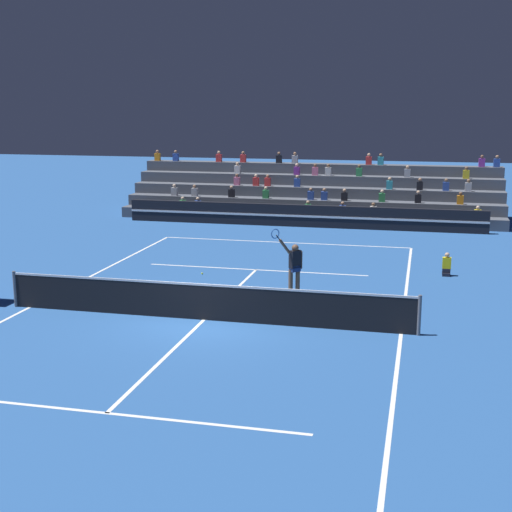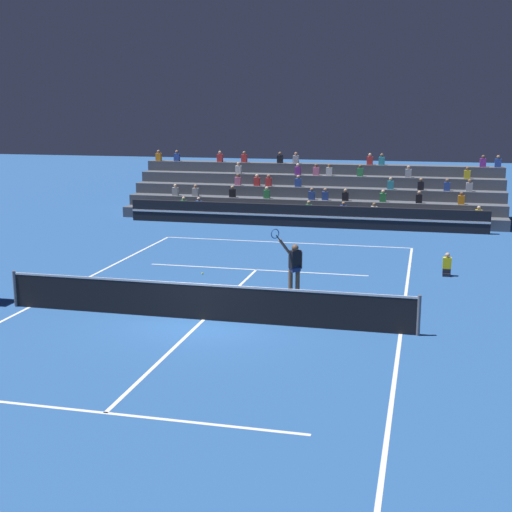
# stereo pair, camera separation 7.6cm
# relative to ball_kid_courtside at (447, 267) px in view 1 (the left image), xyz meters

# --- Properties ---
(ground_plane) EXTENTS (120.00, 120.00, 0.00)m
(ground_plane) POSITION_rel_ball_kid_courtside_xyz_m (-6.83, -7.10, -0.33)
(ground_plane) COLOR #285699
(court_lines) EXTENTS (11.10, 23.90, 0.01)m
(court_lines) POSITION_rel_ball_kid_courtside_xyz_m (-6.83, -7.10, -0.33)
(court_lines) COLOR white
(court_lines) RESTS_ON ground
(tennis_net) EXTENTS (12.00, 0.10, 1.10)m
(tennis_net) POSITION_rel_ball_kid_courtside_xyz_m (-6.83, -7.10, 0.21)
(tennis_net) COLOR slate
(tennis_net) RESTS_ON ground
(sponsor_banner_wall) EXTENTS (18.00, 0.26, 1.10)m
(sponsor_banner_wall) POSITION_rel_ball_kid_courtside_xyz_m (-6.83, 9.08, 0.22)
(sponsor_banner_wall) COLOR black
(sponsor_banner_wall) RESTS_ON ground
(bleacher_stand) EXTENTS (19.96, 4.75, 3.38)m
(bleacher_stand) POSITION_rel_ball_kid_courtside_xyz_m (-6.82, 12.88, 0.69)
(bleacher_stand) COLOR #4C515B
(bleacher_stand) RESTS_ON ground
(ball_kid_courtside) EXTENTS (0.30, 0.36, 0.84)m
(ball_kid_courtside) POSITION_rel_ball_kid_courtside_xyz_m (0.00, 0.00, 0.00)
(ball_kid_courtside) COLOR black
(ball_kid_courtside) RESTS_ON ground
(tennis_player) EXTENTS (0.92, 0.99, 2.35)m
(tennis_player) POSITION_rel_ball_kid_courtside_xyz_m (-4.78, -4.13, 0.65)
(tennis_player) COLOR brown
(tennis_player) RESTS_ON ground
(tennis_ball) EXTENTS (0.07, 0.07, 0.07)m
(tennis_ball) POSITION_rel_ball_kid_courtside_xyz_m (-8.55, -1.82, -0.30)
(tennis_ball) COLOR #C6DB33
(tennis_ball) RESTS_ON ground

